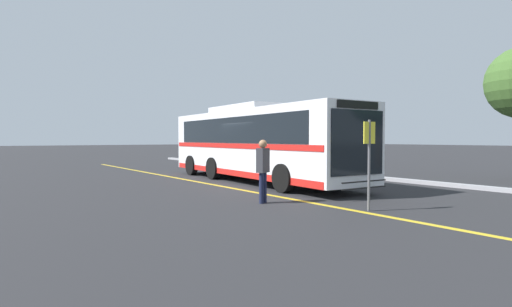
{
  "coord_description": "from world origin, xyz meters",
  "views": [
    {
      "loc": [
        13.61,
        -10.08,
        1.85
      ],
      "look_at": [
        -0.42,
        0.21,
        1.21
      ],
      "focal_mm": 28.0,
      "sensor_mm": 36.0,
      "label": 1
    }
  ],
  "objects_px": {
    "pedestrian_0": "(263,167)",
    "bus_stop_sign": "(369,153)",
    "transit_bus": "(256,141)",
    "parked_car_1": "(272,159)",
    "parked_car_0": "(212,155)"
  },
  "relations": [
    {
      "from": "transit_bus",
      "to": "bus_stop_sign",
      "type": "xyz_separation_m",
      "value": [
        7.56,
        -1.95,
        -0.26
      ]
    },
    {
      "from": "pedestrian_0",
      "to": "bus_stop_sign",
      "type": "distance_m",
      "value": 3.01
    },
    {
      "from": "transit_bus",
      "to": "pedestrian_0",
      "type": "relative_size",
      "value": 6.72
    },
    {
      "from": "transit_bus",
      "to": "pedestrian_0",
      "type": "distance_m",
      "value": 6.02
    },
    {
      "from": "bus_stop_sign",
      "to": "transit_bus",
      "type": "bearing_deg",
      "value": -100.48
    },
    {
      "from": "transit_bus",
      "to": "parked_car_1",
      "type": "distance_m",
      "value": 5.41
    },
    {
      "from": "parked_car_0",
      "to": "bus_stop_sign",
      "type": "xyz_separation_m",
      "value": [
        17.99,
        -5.79,
        0.77
      ]
    },
    {
      "from": "parked_car_1",
      "to": "bus_stop_sign",
      "type": "xyz_separation_m",
      "value": [
        11.24,
        -5.77,
        0.79
      ]
    },
    {
      "from": "parked_car_0",
      "to": "parked_car_1",
      "type": "height_order",
      "value": "parked_car_0"
    },
    {
      "from": "transit_bus",
      "to": "parked_car_1",
      "type": "xyz_separation_m",
      "value": [
        -3.68,
        3.82,
        -1.05
      ]
    },
    {
      "from": "transit_bus",
      "to": "parked_car_1",
      "type": "bearing_deg",
      "value": -132.11
    },
    {
      "from": "transit_bus",
      "to": "parked_car_0",
      "type": "relative_size",
      "value": 2.73
    },
    {
      "from": "parked_car_0",
      "to": "pedestrian_0",
      "type": "xyz_separation_m",
      "value": [
        15.38,
        -7.21,
        0.34
      ]
    },
    {
      "from": "transit_bus",
      "to": "bus_stop_sign",
      "type": "height_order",
      "value": "transit_bus"
    },
    {
      "from": "transit_bus",
      "to": "parked_car_0",
      "type": "xyz_separation_m",
      "value": [
        -10.43,
        3.84,
        -1.03
      ]
    }
  ]
}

